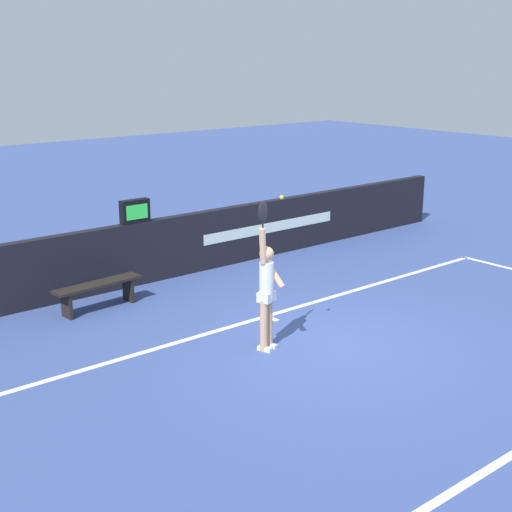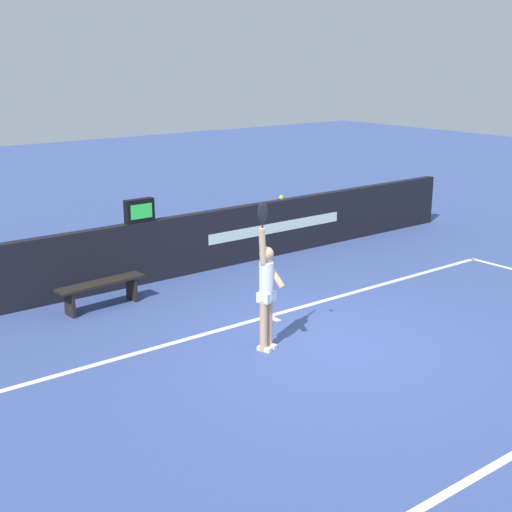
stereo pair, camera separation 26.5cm
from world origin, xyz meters
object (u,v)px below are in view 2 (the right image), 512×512
Objects in this scene: tennis_ball at (281,197)px; courtside_bench_near at (101,288)px; tennis_player at (266,289)px; speed_display at (139,211)px.

tennis_ball reaches higher than courtside_bench_near.
tennis_ball is 4.45m from courtside_bench_near.
tennis_player is 1.41× the size of courtside_bench_near.
courtside_bench_near is (-1.35, -0.87, -1.15)m from speed_display.
speed_display is 0.25× the size of tennis_player.
tennis_ball is at bearing -90.92° from speed_display.
speed_display is 9.24× the size of tennis_ball.
speed_display is 4.35m from tennis_player.
tennis_player is at bearing -92.08° from speed_display.
tennis_ball reaches higher than speed_display.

